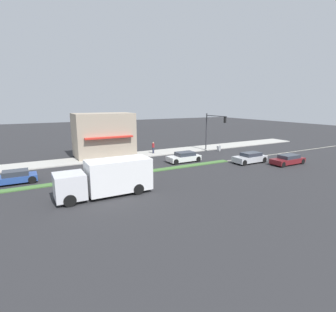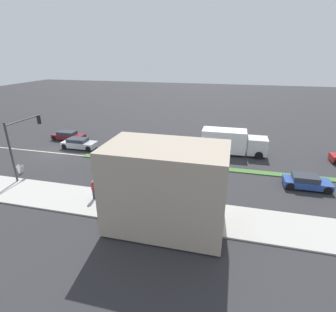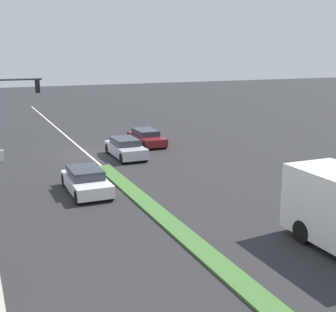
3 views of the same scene
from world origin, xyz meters
name	(u,v)px [view 1 (image 1 of 3)]	position (x,y,z in m)	size (l,w,h in m)	color
ground_plane	(120,176)	(0.00, 18.00, 0.00)	(160.00, 160.00, 0.00)	#2B2B2D
sidewalk_right	(94,159)	(9.00, 18.50, 0.06)	(4.00, 73.00, 0.12)	#B2AFA8
median_strip	(20,189)	(0.00, 27.00, 0.05)	(0.90, 46.00, 0.10)	#477538
lane_marking_center	(248,158)	(0.00, 0.00, 0.00)	(0.16, 60.00, 0.01)	beige
building_corner_store	(104,135)	(10.60, 16.64, 3.03)	(5.29, 7.84, 5.82)	tan
traffic_signal_main	(212,126)	(6.12, 1.44, 3.90)	(4.59, 0.34, 5.60)	#333338
pedestrian	(153,147)	(8.68, 10.06, 0.98)	(0.34, 0.34, 1.64)	#282D42
warning_aframe_sign	(219,148)	(5.81, 0.29, 0.43)	(0.45, 0.53, 0.84)	silver
delivery_truck	(108,177)	(-5.00, 20.65, 1.47)	(2.44, 7.50, 2.87)	silver
sedan_silver	(250,158)	(-2.20, 2.01, 0.64)	(1.81, 4.29, 1.30)	#B7BABF
coupe_blue	(14,177)	(2.20, 27.44, 0.60)	(1.80, 3.92, 1.22)	#284793
sedan_maroon	(288,160)	(-5.00, -1.41, 0.58)	(1.76, 4.41, 1.17)	maroon
van_white	(184,157)	(2.20, 8.88, 0.62)	(1.86, 4.19, 1.26)	silver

